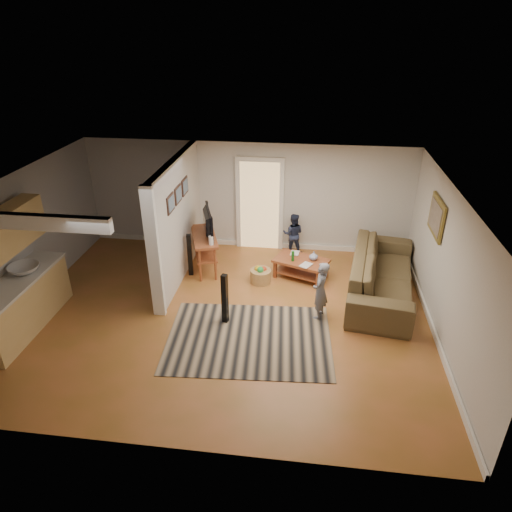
{
  "coord_description": "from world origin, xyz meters",
  "views": [
    {
      "loc": [
        1.47,
        -6.88,
        4.87
      ],
      "look_at": [
        0.54,
        0.34,
        1.1
      ],
      "focal_mm": 32.0,
      "sensor_mm": 36.0,
      "label": 1
    }
  ],
  "objects_px": {
    "sofa": "(379,293)",
    "tv_console": "(205,238)",
    "speaker_right": "(190,255)",
    "speaker_left": "(225,299)",
    "toy_basket": "(261,275)",
    "coffee_table": "(302,264)",
    "toddler": "(292,253)",
    "child": "(318,316)"
  },
  "relations": [
    {
      "from": "coffee_table",
      "to": "toddler",
      "type": "relative_size",
      "value": 1.26
    },
    {
      "from": "speaker_left",
      "to": "coffee_table",
      "type": "bearing_deg",
      "value": 69.34
    },
    {
      "from": "speaker_right",
      "to": "toddler",
      "type": "distance_m",
      "value": 2.51
    },
    {
      "from": "speaker_left",
      "to": "tv_console",
      "type": "bearing_deg",
      "value": 127.6
    },
    {
      "from": "toddler",
      "to": "speaker_right",
      "type": "bearing_deg",
      "value": 33.65
    },
    {
      "from": "sofa",
      "to": "child",
      "type": "height_order",
      "value": "child"
    },
    {
      "from": "tv_console",
      "to": "speaker_right",
      "type": "distance_m",
      "value": 0.48
    },
    {
      "from": "sofa",
      "to": "tv_console",
      "type": "distance_m",
      "value": 3.79
    },
    {
      "from": "speaker_left",
      "to": "toy_basket",
      "type": "xyz_separation_m",
      "value": [
        0.46,
        1.49,
        -0.33
      ]
    },
    {
      "from": "coffee_table",
      "to": "tv_console",
      "type": "height_order",
      "value": "tv_console"
    },
    {
      "from": "speaker_left",
      "to": "toy_basket",
      "type": "bearing_deg",
      "value": 88.09
    },
    {
      "from": "toy_basket",
      "to": "tv_console",
      "type": "bearing_deg",
      "value": 160.55
    },
    {
      "from": "sofa",
      "to": "toddler",
      "type": "height_order",
      "value": "toddler"
    },
    {
      "from": "tv_console",
      "to": "child",
      "type": "bearing_deg",
      "value": -50.75
    },
    {
      "from": "speaker_right",
      "to": "child",
      "type": "relative_size",
      "value": 0.85
    },
    {
      "from": "sofa",
      "to": "speaker_left",
      "type": "bearing_deg",
      "value": 123.59
    },
    {
      "from": "sofa",
      "to": "toddler",
      "type": "bearing_deg",
      "value": 58.37
    },
    {
      "from": "tv_console",
      "to": "speaker_left",
      "type": "bearing_deg",
      "value": -86.22
    },
    {
      "from": "tv_console",
      "to": "toddler",
      "type": "height_order",
      "value": "tv_console"
    },
    {
      "from": "sofa",
      "to": "child",
      "type": "relative_size",
      "value": 2.66
    },
    {
      "from": "toy_basket",
      "to": "child",
      "type": "distance_m",
      "value": 1.65
    },
    {
      "from": "speaker_right",
      "to": "tv_console",
      "type": "bearing_deg",
      "value": 40.36
    },
    {
      "from": "speaker_left",
      "to": "toddler",
      "type": "relative_size",
      "value": 0.99
    },
    {
      "from": "speaker_left",
      "to": "speaker_right",
      "type": "xyz_separation_m",
      "value": [
        -1.06,
        1.62,
        -0.02
      ]
    },
    {
      "from": "toddler",
      "to": "sofa",
      "type": "bearing_deg",
      "value": 142.34
    },
    {
      "from": "child",
      "to": "toddler",
      "type": "distance_m",
      "value": 2.6
    },
    {
      "from": "tv_console",
      "to": "toy_basket",
      "type": "distance_m",
      "value": 1.45
    },
    {
      "from": "child",
      "to": "tv_console",
      "type": "bearing_deg",
      "value": -104.25
    },
    {
      "from": "sofa",
      "to": "child",
      "type": "distance_m",
      "value": 1.56
    },
    {
      "from": "speaker_right",
      "to": "child",
      "type": "height_order",
      "value": "speaker_right"
    },
    {
      "from": "coffee_table",
      "to": "speaker_right",
      "type": "relative_size",
      "value": 1.32
    },
    {
      "from": "speaker_left",
      "to": "child",
      "type": "bearing_deg",
      "value": 28.1
    },
    {
      "from": "sofa",
      "to": "toy_basket",
      "type": "bearing_deg",
      "value": 95.28
    },
    {
      "from": "toddler",
      "to": "tv_console",
      "type": "bearing_deg",
      "value": 30.03
    },
    {
      "from": "coffee_table",
      "to": "speaker_left",
      "type": "relative_size",
      "value": 1.27
    },
    {
      "from": "toddler",
      "to": "speaker_left",
      "type": "bearing_deg",
      "value": 72.44
    },
    {
      "from": "child",
      "to": "speaker_left",
      "type": "bearing_deg",
      "value": -59.22
    },
    {
      "from": "sofa",
      "to": "speaker_right",
      "type": "distance_m",
      "value": 3.98
    },
    {
      "from": "coffee_table",
      "to": "speaker_left",
      "type": "distance_m",
      "value": 2.22
    },
    {
      "from": "tv_console",
      "to": "toddler",
      "type": "distance_m",
      "value": 2.2
    },
    {
      "from": "tv_console",
      "to": "speaker_right",
      "type": "relative_size",
      "value": 1.43
    },
    {
      "from": "speaker_left",
      "to": "toddler",
      "type": "bearing_deg",
      "value": 85.46
    }
  ]
}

